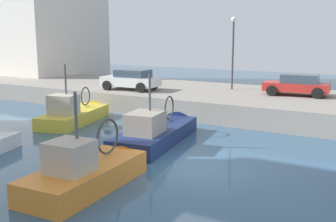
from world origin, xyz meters
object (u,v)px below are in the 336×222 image
object	(u,v)px
fishing_boat_orange	(92,181)
fishing_boat_yellow	(77,119)
quay_streetlamp	(233,41)
parked_car_red	(297,85)
parked_car_white	(131,79)
fishing_boat_navy	(159,138)

from	to	relation	value
fishing_boat_orange	fishing_boat_yellow	world-z (taller)	fishing_boat_yellow
fishing_boat_yellow	quay_streetlamp	bearing A→B (deg)	-31.98
fishing_boat_yellow	fishing_boat_orange	bearing A→B (deg)	-134.34
parked_car_red	quay_streetlamp	size ratio (longest dim) A/B	0.83
fishing_boat_orange	fishing_boat_yellow	distance (m)	10.24
fishing_boat_orange	parked_car_red	bearing A→B (deg)	-10.47
fishing_boat_yellow	parked_car_red	xyz separation A→B (m)	(8.38, -10.19, 1.74)
fishing_boat_yellow	parked_car_white	bearing A→B (deg)	0.17
fishing_boat_orange	parked_car_white	bearing A→B (deg)	30.46
fishing_boat_yellow	parked_car_white	size ratio (longest dim) A/B	1.58
parked_car_red	fishing_boat_navy	bearing A→B (deg)	157.48
fishing_boat_orange	parked_car_red	distance (m)	15.89
parked_car_white	quay_streetlamp	xyz separation A→B (m)	(3.76, -5.69, 2.55)
parked_car_white	quay_streetlamp	bearing A→B (deg)	-56.52
fishing_boat_yellow	parked_car_white	xyz separation A→B (m)	(5.32, 0.02, 1.77)
fishing_boat_navy	fishing_boat_yellow	distance (m)	6.34
fishing_boat_orange	parked_car_white	world-z (taller)	fishing_boat_orange
fishing_boat_orange	parked_car_white	distance (m)	14.59
fishing_boat_orange	fishing_boat_yellow	size ratio (longest dim) A/B	0.89
fishing_boat_yellow	quay_streetlamp	world-z (taller)	quay_streetlamp
fishing_boat_navy	parked_car_red	distance (m)	10.52
fishing_boat_navy	parked_car_white	xyz separation A→B (m)	(6.53, 6.24, 1.77)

